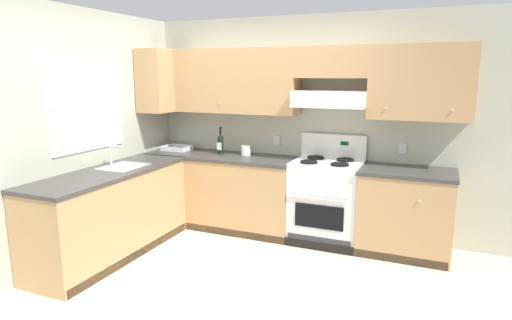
{
  "coord_description": "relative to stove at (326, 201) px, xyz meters",
  "views": [
    {
      "loc": [
        1.85,
        -3.4,
        1.89
      ],
      "look_at": [
        0.11,
        0.7,
        1.0
      ],
      "focal_mm": 30.46,
      "sensor_mm": 36.0,
      "label": 1
    }
  ],
  "objects": [
    {
      "name": "wall_back",
      "position": [
        -0.33,
        0.27,
        1.0
      ],
      "size": [
        4.68,
        0.57,
        2.55
      ],
      "color": "#B7BAA3",
      "rests_on": "ground_plane"
    },
    {
      "name": "bowl",
      "position": [
        -2.01,
        0.07,
        0.45
      ],
      "size": [
        0.35,
        0.27,
        0.06
      ],
      "color": "silver",
      "rests_on": "counter_back_run"
    },
    {
      "name": "counter_back_run",
      "position": [
        -0.6,
        -0.01,
        -0.03
      ],
      "size": [
        3.6,
        0.65,
        0.91
      ],
      "color": "tan",
      "rests_on": "ground_plane"
    },
    {
      "name": "counter_left_run",
      "position": [
        -1.97,
        -1.25,
        -0.02
      ],
      "size": [
        0.63,
        1.91,
        1.13
      ],
      "color": "tan",
      "rests_on": "ground_plane"
    },
    {
      "name": "paper_towel_roll",
      "position": [
        -1.03,
        0.09,
        0.49
      ],
      "size": [
        0.11,
        0.11,
        0.12
      ],
      "color": "white",
      "rests_on": "counter_back_run"
    },
    {
      "name": "ground_plane",
      "position": [
        -0.73,
        -1.25,
        -0.48
      ],
      "size": [
        7.04,
        7.04,
        0.0
      ],
      "primitive_type": "plane",
      "color": "beige"
    },
    {
      "name": "wine_bottle",
      "position": [
        -1.36,
        0.05,
        0.56
      ],
      "size": [
        0.07,
        0.07,
        0.33
      ],
      "color": "black",
      "rests_on": "counter_back_run"
    },
    {
      "name": "stove",
      "position": [
        0.0,
        0.0,
        0.0
      ],
      "size": [
        0.76,
        0.62,
        1.2
      ],
      "color": "white",
      "rests_on": "ground_plane"
    },
    {
      "name": "wall_left",
      "position": [
        -2.32,
        -1.03,
        0.87
      ],
      "size": [
        0.47,
        4.0,
        2.55
      ],
      "color": "#B7BAA3",
      "rests_on": "ground_plane"
    }
  ]
}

